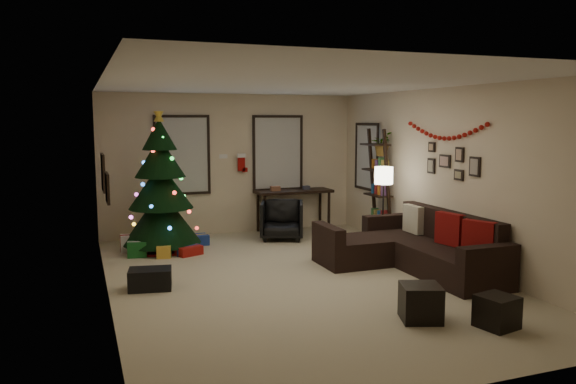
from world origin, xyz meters
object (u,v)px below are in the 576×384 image
Objects in this scene: sofa at (413,250)px; bookshelf at (379,187)px; christmas_tree at (161,191)px; desk_chair at (282,220)px; desk at (294,195)px.

sofa is 1.31× the size of bookshelf.
desk_chair is (2.21, 0.11, -0.64)m from christmas_tree.
bookshelf reaches higher than sofa.
desk is at bearing 101.18° from sofa.
sofa is at bearing -45.39° from desk_chair.
christmas_tree is at bearing -164.30° from desk.
sofa is at bearing -103.77° from bookshelf.
christmas_tree reaches higher than bookshelf.
desk is (2.69, 0.76, -0.28)m from christmas_tree.
sofa is 2.04m from bookshelf.
christmas_tree is at bearing 169.79° from bookshelf.
sofa is 3.39m from desk.
christmas_tree is 1.59× the size of desk.
desk is at bearing 75.01° from desk_chair.
christmas_tree reaches higher than desk_chair.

